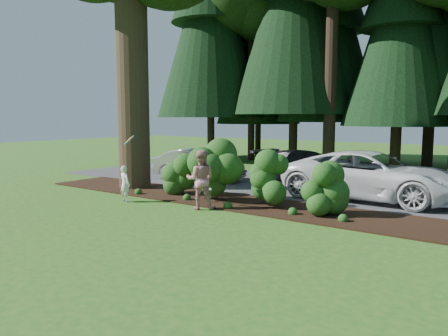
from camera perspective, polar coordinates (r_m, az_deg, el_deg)
name	(u,v)px	position (r m, az deg, el deg)	size (l,w,h in m)	color
ground	(157,220)	(12.23, -8.74, -6.67)	(80.00, 80.00, 0.00)	#235518
mulch_bed	(226,201)	(14.65, 0.29, -4.27)	(16.00, 2.50, 0.05)	black
driveway	(286,185)	(18.21, 8.16, -2.21)	(22.00, 6.00, 0.03)	#38383A
shrub_row	(244,180)	(14.00, 2.57, -1.54)	(6.53, 1.60, 1.61)	#1C3811
lily_cluster	(203,189)	(14.08, -2.73, -2.78)	(0.69, 0.09, 0.57)	#1C3811
car_silver_wagon	(198,165)	(19.35, -3.43, 0.45)	(1.45, 4.15, 1.37)	#B2B2B7
car_white_suv	(371,175)	(15.52, 18.66, -0.93)	(2.71, 5.88, 1.63)	silver
car_dark_suv	(305,168)	(18.31, 10.57, 0.03)	(1.95, 4.80, 1.39)	black
child	(125,184)	(14.86, -12.82, -2.02)	(0.44, 0.29, 1.21)	silver
adult	(201,180)	(13.32, -3.08, -1.52)	(0.88, 0.69, 1.82)	#A51631
frisbee	(129,140)	(15.07, -12.27, 3.62)	(0.52, 0.39, 0.45)	teal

